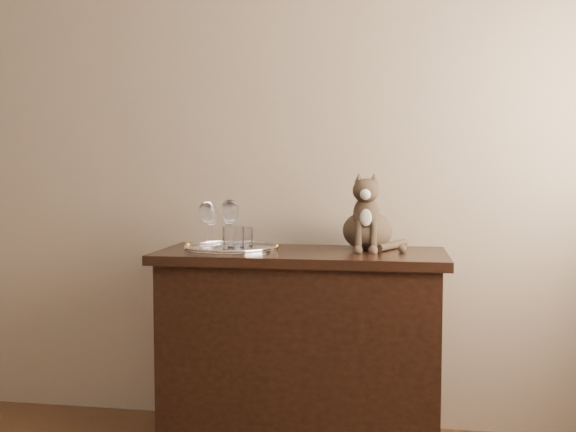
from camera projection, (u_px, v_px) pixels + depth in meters
name	position (u px, v px, depth m)	size (l,w,h in m)	color
wall_back	(185.00, 136.00, 3.05)	(4.00, 0.10, 2.70)	tan
sideboard	(301.00, 351.00, 2.71)	(1.20, 0.50, 0.85)	black
tray	(231.00, 249.00, 2.74)	(0.40, 0.40, 0.01)	white
wine_glass_a	(211.00, 226.00, 2.80)	(0.06, 0.06, 0.17)	silver
wine_glass_b	(229.00, 225.00, 2.84)	(0.07, 0.07, 0.17)	silver
wine_glass_c	(208.00, 224.00, 2.72)	(0.08, 0.08, 0.20)	silver
wine_glass_d	(230.00, 223.00, 2.77)	(0.08, 0.08, 0.21)	white
tumbler_a	(243.00, 238.00, 2.69)	(0.08, 0.08, 0.09)	silver
tumbler_b	(233.00, 238.00, 2.65)	(0.09, 0.09, 0.10)	white
cat	(368.00, 211.00, 2.72)	(0.33, 0.30, 0.33)	#4D3C2E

